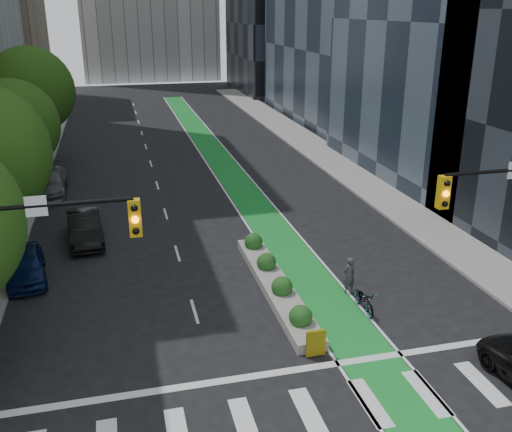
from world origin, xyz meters
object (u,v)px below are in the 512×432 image
parked_car_left_far (50,182)px  median_planter (275,282)px  bicycle (364,300)px  cyclist (349,275)px  parked_car_left_near (25,265)px  parked_car_left_mid (85,228)px

parked_car_left_far → median_planter: bearing=-56.9°
bicycle → cyclist: cyclist is taller
median_planter → cyclist: cyclist is taller
median_planter → bicycle: (3.00, -2.64, 0.11)m
bicycle → median_planter: bearing=138.7°
parked_car_left_near → parked_car_left_far: (-0.03, 13.23, 0.05)m
median_planter → parked_car_left_mid: bearing=136.8°
median_planter → parked_car_left_far: (-10.70, 16.94, 0.41)m
parked_car_left_mid → parked_car_left_far: parked_car_left_mid is taller
cyclist → parked_car_left_mid: 14.19m
cyclist → parked_car_left_far: cyclist is taller
cyclist → parked_car_left_mid: size_ratio=0.35×
median_planter → parked_car_left_mid: size_ratio=2.16×
bicycle → parked_car_left_mid: 15.24m
cyclist → parked_car_left_near: size_ratio=0.39×
cyclist → parked_car_left_mid: (-11.20, 8.72, -0.05)m
parked_car_left_far → parked_car_left_near: bearing=-89.0°
cyclist → parked_car_left_mid: cyclist is taller
parked_car_left_near → parked_car_left_far: parked_car_left_far is taller
median_planter → bicycle: median_planter is taller
bicycle → parked_car_left_mid: bearing=137.3°
parked_car_left_near → parked_car_left_mid: parked_car_left_mid is taller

